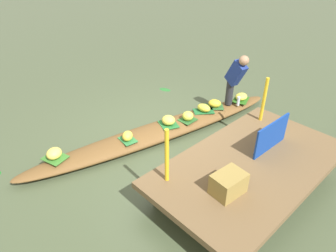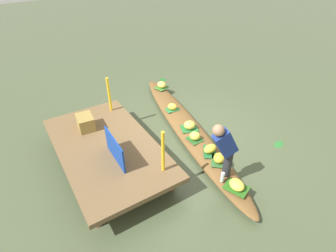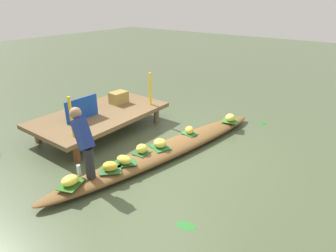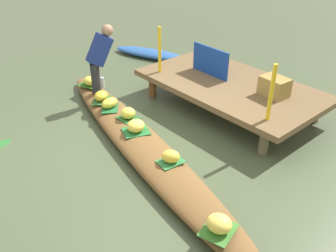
% 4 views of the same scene
% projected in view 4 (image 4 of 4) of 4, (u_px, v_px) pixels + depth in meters
% --- Properties ---
extents(canal_water, '(40.00, 40.00, 0.00)m').
position_uv_depth(canal_water, '(140.00, 150.00, 5.41)').
color(canal_water, '#465237').
rests_on(canal_water, ground).
extents(dock_platform, '(3.20, 1.80, 0.49)m').
position_uv_depth(dock_platform, '(230.00, 86.00, 6.36)').
color(dock_platform, brown).
rests_on(dock_platform, ground).
extents(vendor_boat, '(5.60, 1.73, 0.23)m').
position_uv_depth(vendor_boat, '(140.00, 143.00, 5.36)').
color(vendor_boat, brown).
rests_on(vendor_boat, ground).
extents(moored_boat, '(1.99, 1.17, 0.17)m').
position_uv_depth(moored_boat, '(150.00, 54.00, 8.82)').
color(moored_boat, '#2957A0').
rests_on(moored_boat, ground).
extents(leaf_mat_0, '(0.41, 0.45, 0.01)m').
position_uv_depth(leaf_mat_0, '(218.00, 230.00, 3.75)').
color(leaf_mat_0, '#39772B').
rests_on(leaf_mat_0, vendor_boat).
extents(banana_bunch_0, '(0.34, 0.33, 0.19)m').
position_uv_depth(banana_bunch_0, '(219.00, 224.00, 3.70)').
color(banana_bunch_0, '#F9D856').
rests_on(banana_bunch_0, vendor_boat).
extents(leaf_mat_1, '(0.50, 0.46, 0.01)m').
position_uv_depth(leaf_mat_1, '(110.00, 107.00, 6.10)').
color(leaf_mat_1, '#216430').
rests_on(leaf_mat_1, vendor_boat).
extents(banana_bunch_1, '(0.24, 0.33, 0.16)m').
position_uv_depth(banana_bunch_1, '(110.00, 103.00, 6.06)').
color(banana_bunch_1, yellow).
rests_on(banana_bunch_1, vendor_boat).
extents(leaf_mat_2, '(0.45, 0.48, 0.01)m').
position_uv_depth(leaf_mat_2, '(136.00, 131.00, 5.43)').
color(leaf_mat_2, '#266D32').
rests_on(leaf_mat_2, vendor_boat).
extents(banana_bunch_2, '(0.27, 0.29, 0.18)m').
position_uv_depth(banana_bunch_2, '(136.00, 126.00, 5.39)').
color(banana_bunch_2, '#E8D64F').
rests_on(banana_bunch_2, vendor_boat).
extents(leaf_mat_3, '(0.33, 0.30, 0.01)m').
position_uv_depth(leaf_mat_3, '(128.00, 118.00, 5.77)').
color(leaf_mat_3, '#295B28').
rests_on(leaf_mat_3, vendor_boat).
extents(banana_bunch_3, '(0.30, 0.30, 0.18)m').
position_uv_depth(banana_bunch_3, '(128.00, 113.00, 5.73)').
color(banana_bunch_3, '#E6E34B').
rests_on(banana_bunch_3, vendor_boat).
extents(leaf_mat_4, '(0.48, 0.47, 0.01)m').
position_uv_depth(leaf_mat_4, '(102.00, 100.00, 6.32)').
color(leaf_mat_4, '#2F622E').
rests_on(leaf_mat_4, vendor_boat).
extents(banana_bunch_4, '(0.34, 0.35, 0.17)m').
position_uv_depth(banana_bunch_4, '(101.00, 96.00, 6.28)').
color(banana_bunch_4, yellow).
rests_on(banana_bunch_4, vendor_boat).
extents(leaf_mat_5, '(0.50, 0.44, 0.01)m').
position_uv_depth(leaf_mat_5, '(91.00, 85.00, 6.89)').
color(leaf_mat_5, '#2D661D').
rests_on(leaf_mat_5, vendor_boat).
extents(banana_bunch_5, '(0.32, 0.27, 0.16)m').
position_uv_depth(banana_bunch_5, '(90.00, 81.00, 6.85)').
color(banana_bunch_5, '#F9E64C').
rests_on(banana_bunch_5, vendor_boat).
extents(leaf_mat_6, '(0.28, 0.36, 0.01)m').
position_uv_depth(leaf_mat_6, '(171.00, 162.00, 4.77)').
color(leaf_mat_6, '#2F783C').
rests_on(leaf_mat_6, vendor_boat).
extents(banana_bunch_6, '(0.30, 0.30, 0.17)m').
position_uv_depth(banana_bunch_6, '(171.00, 156.00, 4.73)').
color(banana_bunch_6, yellow).
rests_on(banana_bunch_6, vendor_boat).
extents(vendor_person, '(0.27, 0.53, 1.20)m').
position_uv_depth(vendor_person, '(100.00, 55.00, 6.31)').
color(vendor_person, '#28282D').
rests_on(vendor_person, vendor_boat).
extents(water_bottle, '(0.07, 0.07, 0.21)m').
position_uv_depth(water_bottle, '(103.00, 83.00, 6.73)').
color(water_bottle, silver).
rests_on(water_bottle, vendor_boat).
extents(market_banner, '(0.85, 0.05, 0.51)m').
position_uv_depth(market_banner, '(210.00, 61.00, 6.52)').
color(market_banner, '#143A97').
rests_on(market_banner, dock_platform).
extents(railing_post_west, '(0.06, 0.06, 0.84)m').
position_uv_depth(railing_post_west, '(160.00, 50.00, 6.55)').
color(railing_post_west, yellow).
rests_on(railing_post_west, dock_platform).
extents(railing_post_east, '(0.06, 0.06, 0.84)m').
position_uv_depth(railing_post_east, '(271.00, 93.00, 5.00)').
color(railing_post_east, yellow).
rests_on(railing_post_east, dock_platform).
extents(produce_crate, '(0.47, 0.36, 0.30)m').
position_uv_depth(produce_crate, '(274.00, 87.00, 5.83)').
color(produce_crate, olive).
rests_on(produce_crate, dock_platform).
extents(drifting_plant_0, '(0.26, 0.35, 0.01)m').
position_uv_depth(drifting_plant_0, '(1.00, 144.00, 5.54)').
color(drifting_plant_0, '#296F2D').
rests_on(drifting_plant_0, ground).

